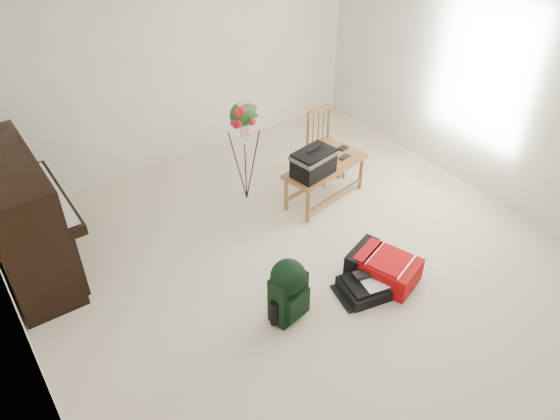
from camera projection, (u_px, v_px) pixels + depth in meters
floor at (312, 273)px, 5.35m from camera, size 5.00×5.50×0.01m
ceiling at (325, 15)px, 3.85m from camera, size 5.00×5.50×0.01m
wall_back at (174, 63)px, 6.40m from camera, size 5.00×0.04×2.50m
wall_left at (7, 285)px, 3.45m from camera, size 0.04×5.50×2.50m
wall_right at (505, 93)px, 5.74m from camera, size 0.04×5.50×2.50m
piano at (22, 221)px, 5.04m from camera, size 0.71×1.50×1.25m
bench at (315, 163)px, 5.93m from camera, size 1.08×0.59×0.79m
dining_chair at (325, 145)px, 6.50m from camera, size 0.40×0.40×0.87m
red_suitcase at (380, 265)px, 5.23m from camera, size 0.61×0.75×0.27m
black_duffel at (368, 286)px, 5.10m from camera, size 0.56×0.49×0.21m
green_backpack at (288, 288)px, 4.69m from camera, size 0.35×0.33×0.64m
flower_stand at (245, 152)px, 6.00m from camera, size 0.39×0.39×1.26m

